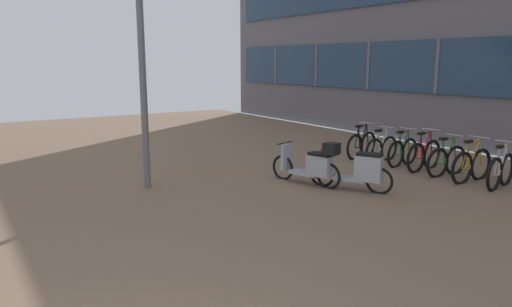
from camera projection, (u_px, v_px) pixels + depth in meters
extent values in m
cube|color=#785E49|center=(485.00, 277.00, 5.84)|extent=(14.40, 40.00, 0.05)
cube|color=#5B575F|center=(438.00, 67.00, 14.46)|extent=(0.10, 0.12, 1.65)
cube|color=#5B575F|center=(369.00, 66.00, 16.80)|extent=(0.10, 0.12, 1.65)
cube|color=#5B575F|center=(317.00, 65.00, 19.14)|extent=(0.10, 0.12, 1.65)
cube|color=#5B575F|center=(276.00, 65.00, 21.48)|extent=(0.10, 0.12, 1.65)
torus|color=black|center=(494.00, 175.00, 9.62)|extent=(0.73, 0.19, 0.73)
torus|color=black|center=(507.00, 170.00, 10.07)|extent=(0.73, 0.19, 0.73)
cylinder|color=#B6B7BC|center=(503.00, 159.00, 9.84)|extent=(0.33, 0.09, 0.64)
cylinder|color=#B6B7BC|center=(499.00, 162.00, 9.71)|extent=(0.15, 0.06, 0.58)
cylinder|color=#B6B7BC|center=(503.00, 146.00, 9.75)|extent=(0.41, 0.10, 0.08)
cylinder|color=#B6B7BC|center=(497.00, 175.00, 9.71)|extent=(0.26, 0.07, 0.08)
cylinder|color=#B6B7BC|center=(497.00, 162.00, 9.62)|extent=(0.17, 0.05, 0.53)
cylinder|color=#B6B7BC|center=(507.00, 157.00, 9.97)|extent=(0.15, 0.06, 0.58)
cube|color=black|center=(500.00, 147.00, 9.61)|extent=(0.23, 0.13, 0.06)
cylinder|color=#ADADB2|center=(508.00, 142.00, 9.87)|extent=(0.11, 0.48, 0.02)
torus|color=black|center=(462.00, 168.00, 10.16)|extent=(0.74, 0.08, 0.74)
torus|color=black|center=(481.00, 165.00, 10.54)|extent=(0.74, 0.08, 0.74)
cylinder|color=#C1891D|center=(474.00, 154.00, 10.34)|extent=(0.34, 0.04, 0.65)
cylinder|color=#C1891D|center=(469.00, 156.00, 10.23)|extent=(0.15, 0.04, 0.59)
cylinder|color=#C1891D|center=(474.00, 141.00, 10.25)|extent=(0.42, 0.04, 0.09)
cylinder|color=#C1891D|center=(466.00, 169.00, 10.24)|extent=(0.27, 0.03, 0.08)
cylinder|color=#C1891D|center=(465.00, 156.00, 10.16)|extent=(0.18, 0.03, 0.54)
cylinder|color=#C1891D|center=(480.00, 152.00, 10.45)|extent=(0.15, 0.03, 0.59)
cube|color=black|center=(468.00, 142.00, 10.14)|extent=(0.22, 0.09, 0.06)
cylinder|color=#ADADB2|center=(480.00, 137.00, 10.35)|extent=(0.03, 0.48, 0.02)
torus|color=black|center=(437.00, 163.00, 10.75)|extent=(0.71, 0.11, 0.71)
torus|color=black|center=(456.00, 160.00, 11.05)|extent=(0.71, 0.11, 0.71)
cylinder|color=#2F6430|center=(449.00, 151.00, 10.88)|extent=(0.31, 0.05, 0.62)
cylinder|color=#2F6430|center=(444.00, 152.00, 10.79)|extent=(0.14, 0.04, 0.57)
cylinder|color=#2F6430|center=(449.00, 139.00, 10.80)|extent=(0.38, 0.06, 0.08)
cylinder|color=#2F6430|center=(441.00, 164.00, 10.81)|extent=(0.24, 0.04, 0.08)
cylinder|color=#2F6430|center=(440.00, 152.00, 10.73)|extent=(0.16, 0.03, 0.52)
cylinder|color=#2F6430|center=(455.00, 149.00, 10.97)|extent=(0.14, 0.04, 0.57)
cube|color=black|center=(443.00, 139.00, 10.71)|extent=(0.22, 0.10, 0.06)
cylinder|color=#ADADB2|center=(454.00, 135.00, 10.88)|extent=(0.05, 0.48, 0.02)
torus|color=black|center=(416.00, 158.00, 11.21)|extent=(0.75, 0.16, 0.75)
torus|color=black|center=(432.00, 155.00, 11.65)|extent=(0.75, 0.16, 0.75)
cylinder|color=maroon|center=(426.00, 145.00, 11.42)|extent=(0.34, 0.07, 0.66)
cylinder|color=maroon|center=(422.00, 147.00, 11.30)|extent=(0.15, 0.05, 0.60)
cylinder|color=maroon|center=(426.00, 133.00, 11.33)|extent=(0.43, 0.08, 0.09)
cylinder|color=maroon|center=(419.00, 159.00, 11.30)|extent=(0.27, 0.06, 0.08)
cylinder|color=maroon|center=(418.00, 147.00, 11.21)|extent=(0.18, 0.05, 0.55)
cylinder|color=maroon|center=(431.00, 143.00, 11.56)|extent=(0.16, 0.05, 0.60)
cube|color=black|center=(421.00, 133.00, 11.20)|extent=(0.23, 0.11, 0.06)
cylinder|color=#ADADB2|center=(431.00, 129.00, 11.45)|extent=(0.08, 0.48, 0.02)
torus|color=black|center=(396.00, 154.00, 11.77)|extent=(0.71, 0.16, 0.71)
torus|color=black|center=(409.00, 152.00, 12.15)|extent=(0.71, 0.16, 0.71)
cylinder|color=#316335|center=(405.00, 143.00, 11.95)|extent=(0.30, 0.07, 0.62)
cylinder|color=#316335|center=(400.00, 145.00, 11.84)|extent=(0.14, 0.05, 0.56)
cylinder|color=#316335|center=(404.00, 132.00, 11.86)|extent=(0.37, 0.08, 0.08)
cylinder|color=#316335|center=(398.00, 155.00, 11.84)|extent=(0.24, 0.06, 0.08)
cylinder|color=#316335|center=(398.00, 144.00, 11.76)|extent=(0.16, 0.05, 0.52)
cylinder|color=#316335|center=(409.00, 141.00, 12.06)|extent=(0.14, 0.05, 0.56)
cube|color=black|center=(400.00, 132.00, 11.75)|extent=(0.23, 0.12, 0.06)
cylinder|color=#ADADB2|center=(408.00, 128.00, 11.97)|extent=(0.09, 0.48, 0.02)
torus|color=black|center=(374.00, 151.00, 12.27)|extent=(0.68, 0.12, 0.68)
torus|color=black|center=(389.00, 149.00, 12.64)|extent=(0.68, 0.12, 0.68)
cylinder|color=#B1B4B4|center=(384.00, 140.00, 12.45)|extent=(0.31, 0.06, 0.60)
cylinder|color=#B1B4B4|center=(379.00, 142.00, 12.34)|extent=(0.14, 0.05, 0.54)
cylinder|color=#B1B4B4|center=(383.00, 130.00, 12.37)|extent=(0.38, 0.07, 0.08)
cylinder|color=#B1B4B4|center=(377.00, 151.00, 12.35)|extent=(0.24, 0.05, 0.07)
cylinder|color=#B1B4B4|center=(376.00, 142.00, 12.27)|extent=(0.16, 0.04, 0.50)
cylinder|color=#B1B4B4|center=(388.00, 139.00, 12.56)|extent=(0.14, 0.04, 0.54)
cube|color=black|center=(378.00, 130.00, 12.25)|extent=(0.23, 0.11, 0.06)
cylinder|color=#ADADB2|center=(387.00, 127.00, 12.46)|extent=(0.06, 0.48, 0.02)
torus|color=black|center=(355.00, 147.00, 12.72)|extent=(0.72, 0.20, 0.72)
torus|color=black|center=(368.00, 144.00, 13.15)|extent=(0.72, 0.20, 0.72)
cylinder|color=black|center=(363.00, 136.00, 12.93)|extent=(0.32, 0.09, 0.63)
cylinder|color=black|center=(359.00, 138.00, 12.80)|extent=(0.14, 0.06, 0.58)
cylinder|color=black|center=(363.00, 126.00, 12.84)|extent=(0.39, 0.11, 0.08)
cylinder|color=black|center=(357.00, 148.00, 12.80)|extent=(0.25, 0.07, 0.08)
cylinder|color=black|center=(357.00, 138.00, 12.71)|extent=(0.17, 0.06, 0.53)
cylinder|color=black|center=(367.00, 135.00, 13.06)|extent=(0.15, 0.06, 0.58)
cube|color=black|center=(359.00, 126.00, 12.70)|extent=(0.23, 0.13, 0.06)
cylinder|color=#ADADB2|center=(367.00, 123.00, 12.95)|extent=(0.11, 0.48, 0.02)
torus|color=black|center=(329.00, 176.00, 9.79)|extent=(0.21, 0.57, 0.57)
torus|color=black|center=(283.00, 168.00, 10.58)|extent=(0.21, 0.57, 0.57)
cube|color=#A5A6B4|center=(305.00, 173.00, 10.19)|extent=(0.45, 0.73, 0.08)
cube|color=#A5A6B4|center=(320.00, 166.00, 9.90)|extent=(0.43, 0.59, 0.43)
cube|color=black|center=(320.00, 154.00, 9.85)|extent=(0.38, 0.53, 0.06)
cylinder|color=#A5A6B4|center=(284.00, 155.00, 10.51)|extent=(0.10, 0.13, 0.58)
cube|color=#A5A6B4|center=(286.00, 157.00, 10.46)|extent=(0.33, 0.16, 0.57)
cylinder|color=black|center=(285.00, 143.00, 10.44)|extent=(0.51, 0.17, 0.03)
cube|color=black|center=(331.00, 149.00, 9.65)|extent=(0.34, 0.34, 0.24)
torus|color=black|center=(379.00, 181.00, 9.41)|extent=(0.31, 0.52, 0.56)
torus|color=black|center=(322.00, 174.00, 10.00)|extent=(0.31, 0.52, 0.56)
cube|color=#A7AAB5|center=(350.00, 179.00, 9.71)|extent=(0.56, 0.73, 0.08)
cube|color=#A7AAB5|center=(369.00, 169.00, 9.48)|extent=(0.51, 0.61, 0.52)
cube|color=black|center=(370.00, 154.00, 9.42)|extent=(0.45, 0.55, 0.06)
cylinder|color=#A7AAB5|center=(324.00, 161.00, 9.94)|extent=(0.12, 0.14, 0.56)
cube|color=#A7AAB5|center=(327.00, 163.00, 9.91)|extent=(0.32, 0.22, 0.56)
cylinder|color=black|center=(325.00, 148.00, 9.87)|extent=(0.48, 0.26, 0.03)
cylinder|color=slate|center=(142.00, 61.00, 9.43)|extent=(0.14, 0.14, 5.23)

